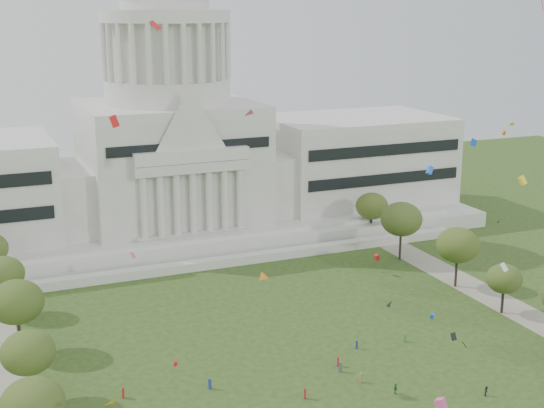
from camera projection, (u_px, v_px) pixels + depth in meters
capitol at (170, 149)px, 196.60m from camera, size 160.00×64.50×91.30m
path_right at (532, 318)px, 145.56m from camera, size 8.00×160.00×0.04m
row_tree_l_2 at (33, 404)px, 97.27m from camera, size 8.42×8.42×11.97m
row_tree_l_3 at (28, 353)px, 112.53m from camera, size 8.12×8.12×11.55m
row_tree_r_3 at (504, 279)px, 146.44m from camera, size 7.01×7.01×9.98m
row_tree_l_4 at (17, 302)px, 128.75m from camera, size 9.29×9.29×13.21m
row_tree_r_4 at (458, 245)px, 159.91m from camera, size 9.19×9.19×13.06m
row_tree_l_5 at (3, 274)px, 145.16m from camera, size 8.33×8.33×11.85m
row_tree_r_5 at (401, 219)px, 177.26m from camera, size 9.82×9.82×13.96m
row_tree_r_6 at (372, 206)px, 194.55m from camera, size 8.42×8.42×11.97m
person_2 at (487, 391)px, 116.32m from camera, size 0.92×0.87×1.62m
person_10 at (396, 389)px, 116.86m from camera, size 0.57×1.04×1.76m
kite_swarm at (385, 224)px, 102.37m from camera, size 78.25×103.15×58.38m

